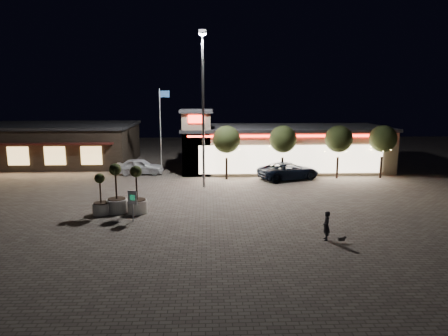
{
  "coord_description": "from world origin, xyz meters",
  "views": [
    {
      "loc": [
        2.38,
        -23.89,
        7.62
      ],
      "look_at": [
        3.57,
        6.0,
        1.96
      ],
      "focal_mm": 32.0,
      "sensor_mm": 36.0,
      "label": 1
    }
  ],
  "objects_px": {
    "planter_mid": "(101,202)",
    "valet_sign": "(132,200)",
    "planter_left": "(117,197)",
    "pedestrian": "(326,226)",
    "pickup_truck": "(289,171)",
    "white_sedan": "(140,166)"
  },
  "relations": [
    {
      "from": "pickup_truck",
      "to": "planter_left",
      "type": "relative_size",
      "value": 1.72
    },
    {
      "from": "planter_mid",
      "to": "valet_sign",
      "type": "distance_m",
      "value": 2.81
    },
    {
      "from": "pedestrian",
      "to": "pickup_truck",
      "type": "bearing_deg",
      "value": 177.47
    },
    {
      "from": "planter_left",
      "to": "valet_sign",
      "type": "xyz_separation_m",
      "value": [
        1.38,
        -1.9,
        0.33
      ]
    },
    {
      "from": "valet_sign",
      "to": "planter_mid",
      "type": "bearing_deg",
      "value": 146.02
    },
    {
      "from": "planter_left",
      "to": "valet_sign",
      "type": "bearing_deg",
      "value": -54.08
    },
    {
      "from": "planter_left",
      "to": "planter_mid",
      "type": "distance_m",
      "value": 1.0
    },
    {
      "from": "planter_mid",
      "to": "valet_sign",
      "type": "bearing_deg",
      "value": -33.98
    },
    {
      "from": "white_sedan",
      "to": "planter_mid",
      "type": "height_order",
      "value": "planter_mid"
    },
    {
      "from": "pickup_truck",
      "to": "planter_left",
      "type": "bearing_deg",
      "value": 105.28
    },
    {
      "from": "planter_left",
      "to": "white_sedan",
      "type": "bearing_deg",
      "value": 92.63
    },
    {
      "from": "pedestrian",
      "to": "planter_left",
      "type": "bearing_deg",
      "value": -112.78
    },
    {
      "from": "planter_left",
      "to": "pedestrian",
      "type": "bearing_deg",
      "value": -24.17
    },
    {
      "from": "white_sedan",
      "to": "planter_left",
      "type": "distance_m",
      "value": 12.29
    },
    {
      "from": "pedestrian",
      "to": "planter_mid",
      "type": "relative_size",
      "value": 0.59
    },
    {
      "from": "planter_mid",
      "to": "white_sedan",
      "type": "bearing_deg",
      "value": 88.39
    },
    {
      "from": "pedestrian",
      "to": "valet_sign",
      "type": "bearing_deg",
      "value": -106.81
    },
    {
      "from": "pedestrian",
      "to": "white_sedan",
      "type": "bearing_deg",
      "value": -143.1
    },
    {
      "from": "planter_left",
      "to": "planter_mid",
      "type": "height_order",
      "value": "planter_left"
    },
    {
      "from": "white_sedan",
      "to": "planter_left",
      "type": "height_order",
      "value": "planter_left"
    },
    {
      "from": "planter_mid",
      "to": "valet_sign",
      "type": "xyz_separation_m",
      "value": [
        2.29,
        -1.55,
        0.5
      ]
    },
    {
      "from": "pedestrian",
      "to": "planter_mid",
      "type": "bearing_deg",
      "value": -109.91
    }
  ]
}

